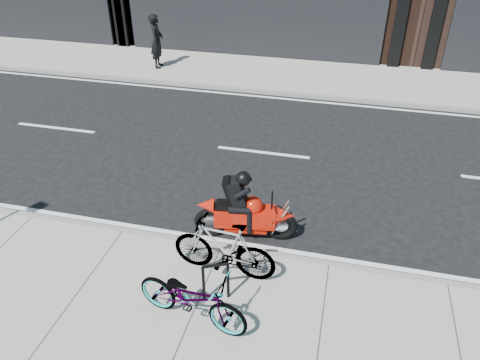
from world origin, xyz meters
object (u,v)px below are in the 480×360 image
(motorcycle, at_px, (250,212))
(pedestrian, at_px, (157,41))
(bike_rack, at_px, (216,279))
(bicycle_front, at_px, (192,297))
(bicycle_rear, at_px, (224,248))

(motorcycle, xyz_separation_m, pedestrian, (-5.42, 8.67, 0.47))
(pedestrian, bearing_deg, bike_rack, -163.80)
(pedestrian, bearing_deg, motorcycle, -158.48)
(bicycle_front, relative_size, motorcycle, 0.93)
(bicycle_front, height_order, pedestrian, pedestrian)
(bicycle_front, bearing_deg, motorcycle, 2.31)
(bike_rack, distance_m, pedestrian, 11.75)
(motorcycle, height_order, pedestrian, pedestrian)
(bicycle_front, bearing_deg, bicycle_rear, 2.02)
(motorcycle, bearing_deg, bicycle_front, -108.00)
(bike_rack, relative_size, bicycle_front, 0.40)
(bike_rack, distance_m, motorcycle, 1.83)
(bike_rack, height_order, bicycle_rear, bicycle_rear)
(motorcycle, distance_m, pedestrian, 10.23)
(bicycle_rear, distance_m, motorcycle, 1.21)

